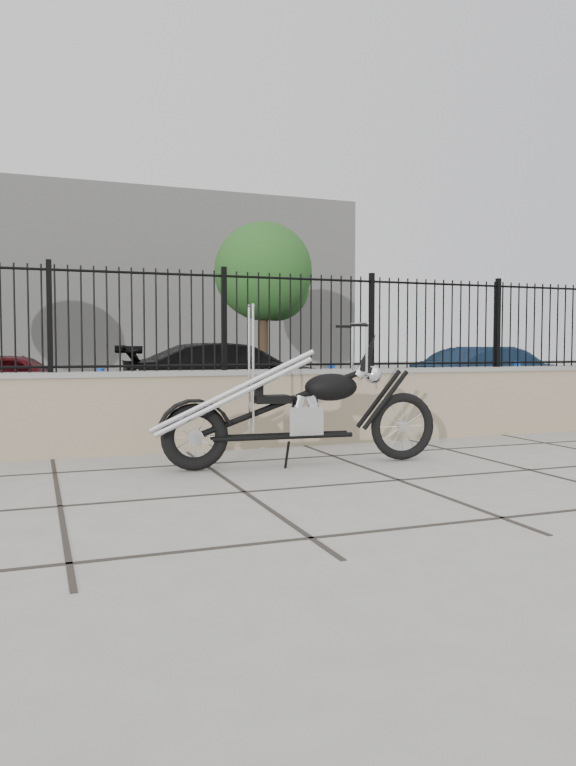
% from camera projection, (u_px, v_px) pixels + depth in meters
% --- Properties ---
extents(ground_plane, '(90.00, 90.00, 0.00)m').
position_uv_depth(ground_plane, '(399.00, 480.00, 6.36)').
color(ground_plane, '#99968E').
rests_on(ground_plane, ground).
extents(parking_lot, '(30.00, 30.00, 0.00)m').
position_uv_depth(parking_lot, '(163.00, 394.00, 18.06)').
color(parking_lot, black).
rests_on(parking_lot, ground).
extents(retaining_wall, '(14.00, 0.36, 0.96)m').
position_uv_depth(retaining_wall, '(301.00, 407.00, 8.67)').
color(retaining_wall, gray).
rests_on(retaining_wall, ground_plane).
extents(iron_fence, '(14.00, 0.08, 1.20)m').
position_uv_depth(iron_fence, '(301.00, 322.00, 8.61)').
color(iron_fence, black).
rests_on(iron_fence, retaining_wall).
extents(background_building, '(22.00, 6.00, 8.00)m').
position_uv_depth(background_building, '(107.00, 286.00, 30.95)').
color(background_building, beige).
rests_on(background_building, ground_plane).
extents(chopper_motorcycle, '(2.87, 0.72, 1.71)m').
position_uv_depth(chopper_motorcycle, '(298.00, 384.00, 7.10)').
color(chopper_motorcycle, black).
rests_on(chopper_motorcycle, ground_plane).
extents(car_red, '(3.66, 1.95, 1.19)m').
position_uv_depth(car_red, '(13.00, 385.00, 11.55)').
color(car_red, '#44090E').
rests_on(car_red, parking_lot).
extents(car_black, '(4.59, 1.92, 1.32)m').
position_uv_depth(car_black, '(236.00, 376.00, 13.56)').
color(car_black, black).
rests_on(car_black, parking_lot).
extents(car_blue, '(3.92, 1.82, 1.25)m').
position_uv_depth(car_blue, '(495.00, 375.00, 15.07)').
color(car_blue, '#0E1F35').
rests_on(car_blue, parking_lot).
extents(bollard_a, '(0.13, 0.13, 0.93)m').
position_uv_depth(bollard_a, '(101.00, 400.00, 9.93)').
color(bollard_a, '#0C28B7').
rests_on(bollard_a, ground_plane).
extents(bollard_b, '(0.14, 0.14, 0.96)m').
position_uv_depth(bollard_b, '(332.00, 392.00, 11.59)').
color(bollard_b, blue).
rests_on(bollard_b, ground_plane).
extents(bollard_c, '(0.13, 0.13, 0.97)m').
position_uv_depth(bollard_c, '(517.00, 387.00, 12.89)').
color(bollard_c, '#0C39BB').
rests_on(bollard_c, ground_plane).
extents(tree_right, '(3.36, 3.36, 5.67)m').
position_uv_depth(tree_right, '(263.00, 267.00, 23.31)').
color(tree_right, '#382619').
rests_on(tree_right, ground_plane).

